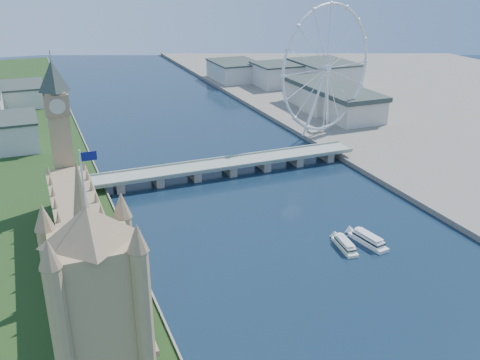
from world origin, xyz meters
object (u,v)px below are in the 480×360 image
tour_boat_near (345,248)px  victoria_tower (102,342)px  london_eye (327,69)px  tour_boat_far (368,244)px

tour_boat_near → victoria_tower: bearing=-139.0°
victoria_tower → london_eye: size_ratio=0.90×
victoria_tower → london_eye: 393.99m
tour_boat_near → tour_boat_far: size_ratio=0.88×
victoria_tower → tour_boat_near: (154.33, 102.61, -54.49)m
london_eye → tour_boat_far: size_ratio=3.97×
tour_boat_far → tour_boat_near: bearing=170.0°
tour_boat_near → tour_boat_far: bearing=5.9°
london_eye → tour_boat_near: london_eye is taller
london_eye → tour_boat_near: bearing=-117.0°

